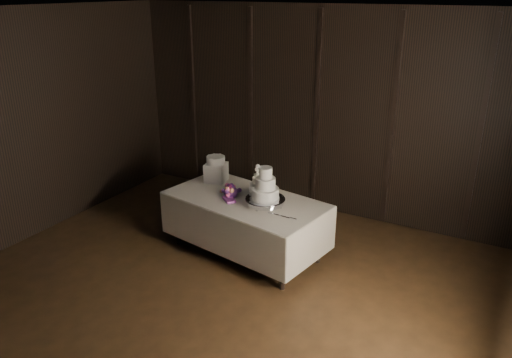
% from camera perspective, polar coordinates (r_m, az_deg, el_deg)
% --- Properties ---
extents(room, '(6.08, 7.08, 3.08)m').
position_cam_1_polar(room, '(4.47, -10.50, -1.77)').
color(room, black).
rests_on(room, ground).
extents(display_table, '(2.14, 1.36, 0.76)m').
position_cam_1_polar(display_table, '(6.31, -1.19, -5.12)').
color(display_table, beige).
rests_on(display_table, ground).
extents(cake_stand, '(0.61, 0.61, 0.09)m').
position_cam_1_polar(cake_stand, '(5.97, 1.05, -2.64)').
color(cake_stand, silver).
rests_on(cake_stand, display_table).
extents(wedding_cake, '(0.38, 0.33, 0.39)m').
position_cam_1_polar(wedding_cake, '(5.89, 0.73, -0.85)').
color(wedding_cake, white).
rests_on(wedding_cake, cake_stand).
extents(bouquet, '(0.51, 0.52, 0.20)m').
position_cam_1_polar(bouquet, '(6.21, -2.92, -1.41)').
color(bouquet, '#CE4B82').
rests_on(bouquet, display_table).
extents(box_pedestal, '(0.30, 0.30, 0.25)m').
position_cam_1_polar(box_pedestal, '(6.70, -4.58, 0.77)').
color(box_pedestal, white).
rests_on(box_pedestal, display_table).
extents(small_cake, '(0.26, 0.26, 0.10)m').
position_cam_1_polar(small_cake, '(6.64, -4.63, 2.18)').
color(small_cake, white).
rests_on(small_cake, box_pedestal).
extents(cake_knife, '(0.37, 0.04, 0.01)m').
position_cam_1_polar(cake_knife, '(5.72, 2.63, -4.17)').
color(cake_knife, silver).
rests_on(cake_knife, display_table).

